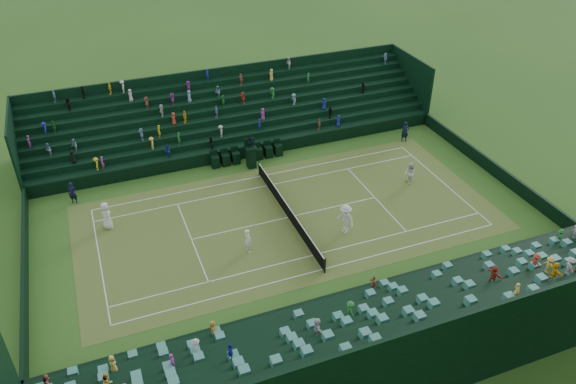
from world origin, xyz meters
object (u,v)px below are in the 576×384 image
Objects in this scene: player_near_west at (106,215)px; player_near_east at (248,240)px; umpire_chair at (251,154)px; player_far_east at (345,219)px; player_far_west at (409,174)px; tennis_net at (288,211)px.

player_near_east is (5.48, 7.55, -0.12)m from player_near_west.
umpire_chair reaches higher than player_far_east.
player_far_east is (3.44, -6.73, 0.17)m from player_far_west.
player_far_west reaches higher than player_near_east.
tennis_net is 3.90m from player_far_east.
player_near_east is 0.80× the size of player_far_east.
tennis_net is 4.18m from player_near_east.
player_far_west is (6.30, 9.69, -0.23)m from umpire_chair.
player_near_west is at bearing -90.48° from player_far_west.
player_near_west is 1.11× the size of player_far_west.
player_far_west reaches higher than tennis_net.
umpire_chair reaches higher than tennis_net.
player_near_east is at bearing -144.34° from player_near_west.
player_near_west reaches higher than player_near_east.
player_far_east is (9.74, 2.96, -0.07)m from umpire_chair.
umpire_chair reaches higher than player_near_east.
player_near_east is 0.96× the size of player_far_west.
player_far_west is 7.56m from player_far_east.
player_near_east is at bearing -56.25° from tennis_net.
tennis_net is at bearing -124.37° from player_near_west.
player_near_west is (3.86, -10.81, -0.14)m from umpire_chair.
tennis_net is 4.65× the size of umpire_chair.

